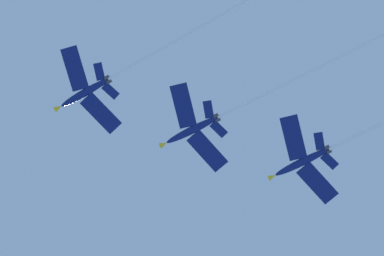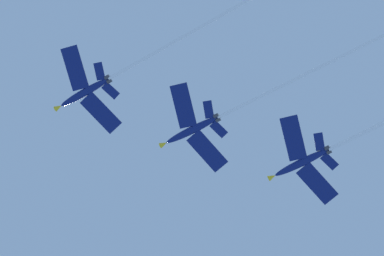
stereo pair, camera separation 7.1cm
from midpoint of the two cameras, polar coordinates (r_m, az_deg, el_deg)
jet_lead at (r=134.76m, az=-5.87°, el=5.05°), size 33.58×50.81×10.58m
jet_second at (r=133.28m, az=2.58°, el=1.10°), size 30.83×43.65×8.48m
jet_third at (r=134.16m, az=14.10°, el=-0.66°), size 34.53×51.17×9.32m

